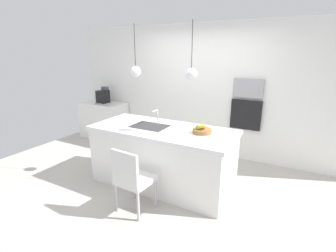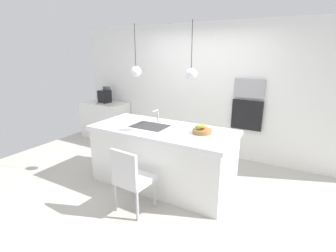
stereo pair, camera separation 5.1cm
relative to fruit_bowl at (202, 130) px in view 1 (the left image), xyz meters
The scene contains 13 objects.
floor 1.16m from the fruit_bowl, behind, with size 6.60×6.60×0.00m, color #BCB7AD.
back_wall 1.72m from the fruit_bowl, 111.20° to the left, with size 6.00×0.10×2.60m, color white.
kitchen_island 0.80m from the fruit_bowl, behind, with size 2.21×0.98×0.94m.
sink_basin 0.84m from the fruit_bowl, behind, with size 0.56×0.40×0.02m, color #2D2D30.
faucet 0.86m from the fruit_bowl, behind, with size 0.02×0.17×0.22m.
fruit_bowl is the anchor object (origin of this frame).
side_counter 3.29m from the fruit_bowl, 158.15° to the left, with size 1.10×0.60×0.88m, color white.
coffee_machine 3.22m from the fruit_bowl, 157.88° to the left, with size 0.20×0.35×0.38m.
microwave 1.60m from the fruit_bowl, 78.74° to the left, with size 0.54×0.08×0.34m, color #9E9EA3.
oven 1.54m from the fruit_bowl, 78.74° to the left, with size 0.56×0.08×0.56m, color black.
chair_near 1.18m from the fruit_bowl, 122.97° to the right, with size 0.46×0.46×0.90m.
pendant_light_left 1.33m from the fruit_bowl, behind, with size 0.16×0.16×0.76m.
pendant_light_right 0.80m from the fruit_bowl, 154.98° to the right, with size 0.16×0.16×0.76m.
Camera 1 is at (1.82, -3.13, 2.05)m, focal length 26.65 mm.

